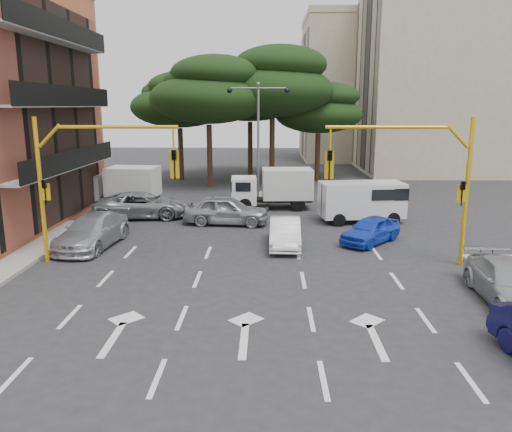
{
  "coord_description": "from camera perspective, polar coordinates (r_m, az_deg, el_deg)",
  "views": [
    {
      "loc": [
        0.64,
        -17.83,
        6.43
      ],
      "look_at": [
        0.13,
        3.9,
        1.6
      ],
      "focal_mm": 35.0,
      "sensor_mm": 36.0,
      "label": 1
    }
  ],
  "objects": [
    {
      "name": "car_blue_compact",
      "position": [
        24.38,
        12.97,
        -1.55
      ],
      "size": [
        3.58,
        3.8,
        1.27
      ],
      "primitive_type": "imported",
      "rotation": [
        0.0,
        0.0,
        -0.72
      ],
      "color": "#1738C2",
      "rests_on": "ground"
    },
    {
      "name": "apartment_beige_far",
      "position": [
        63.08,
        12.98,
        13.96
      ],
      "size": [
        16.2,
        12.15,
        16.7
      ],
      "color": "tan",
      "rests_on": "ground"
    },
    {
      "name": "pine_center",
      "position": [
        41.83,
        1.98,
        15.08
      ],
      "size": [
        9.98,
        9.98,
        11.16
      ],
      "color": "#382616",
      "rests_on": "ground"
    },
    {
      "name": "box_truck_a",
      "position": [
        33.65,
        -15.35,
        3.28
      ],
      "size": [
        5.4,
        2.68,
        2.57
      ],
      "primitive_type": null,
      "rotation": [
        0.0,
        0.0,
        1.48
      ],
      "color": "silver",
      "rests_on": "ground"
    },
    {
      "name": "signal_mast_left",
      "position": [
        21.33,
        -19.17,
        4.98
      ],
      "size": [
        5.79,
        0.37,
        6.0
      ],
      "color": "gold",
      "rests_on": "ground"
    },
    {
      "name": "car_white_hatch",
      "position": [
        23.19,
        3.34,
        -1.92
      ],
      "size": [
        1.48,
        4.01,
        1.31
      ],
      "primitive_type": "imported",
      "rotation": [
        0.0,
        0.0,
        -0.02
      ],
      "color": "white",
      "rests_on": "ground"
    },
    {
      "name": "car_silver_parked",
      "position": [
        18.74,
        26.95,
        -6.8
      ],
      "size": [
        2.09,
        4.68,
        1.33
      ],
      "primitive_type": "imported",
      "rotation": [
        0.0,
        0.0,
        -0.05
      ],
      "color": "#A0A3A8",
      "rests_on": "ground"
    },
    {
      "name": "apartment_beige_near",
      "position": [
        53.52,
        23.29,
        14.67
      ],
      "size": [
        20.2,
        12.15,
        18.7
      ],
      "color": "tan",
      "rests_on": "ground"
    },
    {
      "name": "street_lamp_center",
      "position": [
        33.85,
        0.26,
        10.83
      ],
      "size": [
        4.16,
        0.36,
        7.77
      ],
      "color": "slate",
      "rests_on": "median_strip"
    },
    {
      "name": "pine_right",
      "position": [
        44.01,
        7.26,
        12.15
      ],
      "size": [
        7.49,
        7.49,
        8.37
      ],
      "color": "#382616",
      "rests_on": "ground"
    },
    {
      "name": "pine_back",
      "position": [
        46.83,
        -0.62,
        13.96
      ],
      "size": [
        9.15,
        9.15,
        10.23
      ],
      "color": "#382616",
      "rests_on": "ground"
    },
    {
      "name": "car_silver_wagon",
      "position": [
        24.32,
        -18.17,
        -1.65
      ],
      "size": [
        2.62,
        5.29,
        1.48
      ],
      "primitive_type": "imported",
      "rotation": [
        0.0,
        0.0,
        -0.11
      ],
      "color": "#ACAFB4",
      "rests_on": "ground"
    },
    {
      "name": "box_truck_b",
      "position": [
        31.64,
        1.9,
        3.13
      ],
      "size": [
        5.26,
        2.42,
        2.54
      ],
      "primitive_type": null,
      "rotation": [
        0.0,
        0.0,
        1.62
      ],
      "color": "white",
      "rests_on": "ground"
    },
    {
      "name": "ground",
      "position": [
        18.97,
        -0.67,
        -7.29
      ],
      "size": [
        120.0,
        120.0,
        0.0
      ],
      "primitive_type": "plane",
      "color": "#28282B",
      "rests_on": "ground"
    },
    {
      "name": "van_white",
      "position": [
        28.62,
        11.96,
        1.61
      ],
      "size": [
        4.81,
        2.66,
        2.29
      ],
      "primitive_type": null,
      "rotation": [
        0.0,
        0.0,
        -1.44
      ],
      "color": "silver",
      "rests_on": "ground"
    },
    {
      "name": "pine_left_far",
      "position": [
        44.44,
        -8.71,
        13.01
      ],
      "size": [
        8.32,
        8.32,
        9.3
      ],
      "color": "#382616",
      "rests_on": "ground"
    },
    {
      "name": "car_silver_cross_b",
      "position": [
        27.51,
        -3.39,
        0.68
      ],
      "size": [
        4.81,
        2.31,
        1.58
      ],
      "primitive_type": "imported",
      "rotation": [
        0.0,
        0.0,
        1.47
      ],
      "color": "#9B9DA3",
      "rests_on": "ground"
    },
    {
      "name": "car_silver_cross_a",
      "position": [
        29.84,
        -12.89,
        1.24
      ],
      "size": [
        5.59,
        2.94,
        1.5
      ],
      "primitive_type": "imported",
      "rotation": [
        0.0,
        0.0,
        1.66
      ],
      "color": "gray",
      "rests_on": "ground"
    },
    {
      "name": "pine_left_near",
      "position": [
        40.07,
        -5.39,
        14.15
      ],
      "size": [
        9.15,
        9.15,
        10.23
      ],
      "color": "#382616",
      "rests_on": "ground"
    },
    {
      "name": "signal_mast_right",
      "position": [
        20.92,
        18.55,
        4.89
      ],
      "size": [
        5.79,
        0.37,
        6.0
      ],
      "color": "gold",
      "rests_on": "ground"
    },
    {
      "name": "median_strip",
      "position": [
        34.43,
        0.25,
        1.89
      ],
      "size": [
        1.4,
        6.0,
        0.15
      ],
      "primitive_type": "cube",
      "color": "gray",
      "rests_on": "ground"
    }
  ]
}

